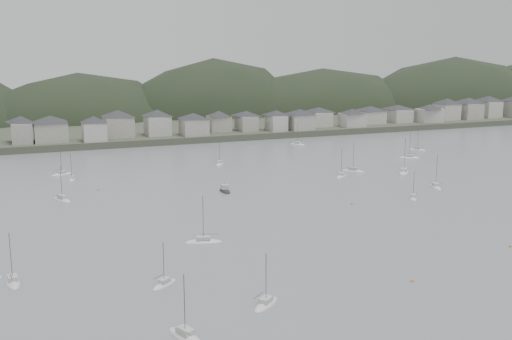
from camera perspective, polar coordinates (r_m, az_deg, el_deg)
name	(u,v)px	position (r m, az deg, el deg)	size (l,w,h in m)	color
ground	(403,272)	(117.98, 13.93, -9.51)	(900.00, 900.00, 0.00)	slate
far_shore_land	(129,115)	(391.38, -12.17, 5.20)	(900.00, 250.00, 3.00)	#383D2D
forested_ridge	(145,140)	(368.82, -10.66, 2.90)	(851.55, 103.94, 102.57)	black
waterfront_town	(269,118)	(297.76, 1.25, 5.00)	(451.48, 28.46, 12.92)	gray
sailboat_lead	(413,198)	(175.43, 14.88, -2.63)	(4.92, 6.27, 8.46)	silver
moored_fleet	(225,199)	(168.74, -2.99, -2.81)	(249.03, 168.34, 13.64)	silver
motor_launch_far	(225,191)	(178.34, -3.02, -2.00)	(2.66, 7.12, 3.71)	black
mooring_buoys	(204,218)	(149.94, -5.03, -4.66)	(107.78, 129.77, 0.70)	#CD8944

